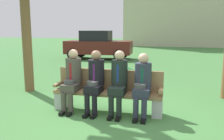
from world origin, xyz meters
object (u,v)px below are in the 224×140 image
object	(u,v)px
seated_man_centerright	(118,79)
parked_car_near	(98,45)
seated_man_rightmost	(142,82)
seated_man_centerleft	(95,78)
shrub_near_bench	(122,76)
park_bench	(108,91)
seated_man_leftmost	(72,77)

from	to	relation	value
seated_man_centerright	parked_car_near	world-z (taller)	parked_car_near
seated_man_centerright	seated_man_rightmost	bearing A→B (deg)	-1.17
seated_man_centerleft	shrub_near_bench	bearing A→B (deg)	89.12
shrub_near_bench	parked_car_near	size ratio (longest dim) A/B	0.25
seated_man_centerright	seated_man_rightmost	size ratio (longest dim) A/B	1.03
seated_man_rightmost	shrub_near_bench	bearing A→B (deg)	111.22
park_bench	seated_man_centerleft	xyz separation A→B (m)	(-0.25, -0.13, 0.30)
seated_man_rightmost	shrub_near_bench	size ratio (longest dim) A/B	1.31
seated_man_leftmost	seated_man_centerright	bearing A→B (deg)	0.30
seated_man_leftmost	parked_car_near	world-z (taller)	parked_car_near
seated_man_rightmost	shrub_near_bench	distance (m)	2.71
seated_man_centerright	seated_man_rightmost	xyz separation A→B (m)	(0.50, -0.01, -0.03)
seated_man_leftmost	seated_man_centerright	world-z (taller)	seated_man_leftmost
parked_car_near	park_bench	bearing A→B (deg)	-70.74
park_bench	seated_man_centerleft	size ratio (longest dim) A/B	1.76
seated_man_centerleft	seated_man_rightmost	xyz separation A→B (m)	(1.01, -0.00, -0.02)
seated_man_leftmost	seated_man_centerleft	distance (m)	0.53
park_bench	seated_man_centerright	world-z (taller)	seated_man_centerright
shrub_near_bench	parked_car_near	bearing A→B (deg)	113.99
park_bench	seated_man_centerright	size ratio (longest dim) A/B	1.75
seated_man_centerright	park_bench	bearing A→B (deg)	154.18
shrub_near_bench	parked_car_near	world-z (taller)	parked_car_near
seated_man_leftmost	seated_man_centerleft	xyz separation A→B (m)	(0.53, -0.00, -0.01)
seated_man_rightmost	parked_car_near	distance (m)	9.69
shrub_near_bench	seated_man_centerright	bearing A→B (deg)	-79.24
seated_man_rightmost	park_bench	bearing A→B (deg)	169.79
seated_man_rightmost	seated_man_leftmost	bearing A→B (deg)	179.83
parked_car_near	seated_man_rightmost	bearing A→B (deg)	-66.78
parked_car_near	seated_man_centerleft	bearing A→B (deg)	-72.45
seated_man_centerleft	shrub_near_bench	size ratio (longest dim) A/B	1.35
seated_man_leftmost	seated_man_rightmost	bearing A→B (deg)	-0.17
seated_man_leftmost	seated_man_centerright	xyz separation A→B (m)	(1.04, 0.01, 0.00)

